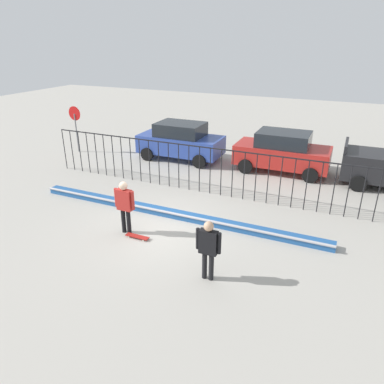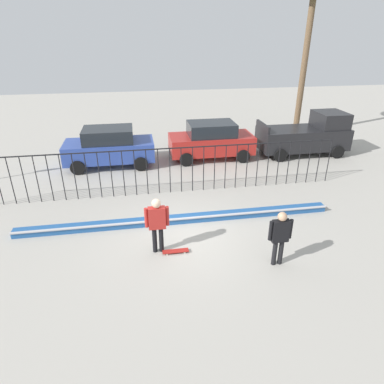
{
  "view_description": "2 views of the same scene",
  "coord_description": "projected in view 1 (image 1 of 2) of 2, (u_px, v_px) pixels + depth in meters",
  "views": [
    {
      "loc": [
        5.31,
        -9.18,
        5.89
      ],
      "look_at": [
        0.59,
        1.41,
        0.89
      ],
      "focal_mm": 33.66,
      "sensor_mm": 36.0,
      "label": 1
    },
    {
      "loc": [
        -1.27,
        -9.26,
        6.12
      ],
      "look_at": [
        0.62,
        1.78,
        0.76
      ],
      "focal_mm": 31.61,
      "sensor_mm": 36.0,
      "label": 2
    }
  ],
  "objects": [
    {
      "name": "parked_car_red",
      "position": [
        282.0,
        152.0,
        16.8
      ],
      "size": [
        4.3,
        2.12,
        1.9
      ],
      "rotation": [
        0.0,
        0.0,
        -0.03
      ],
      "color": "#B2231E",
      "rests_on": "ground"
    },
    {
      "name": "skateboarder",
      "position": [
        125.0,
        203.0,
        11.37
      ],
      "size": [
        0.72,
        0.27,
        1.79
      ],
      "rotation": [
        0.0,
        0.0,
        0.51
      ],
      "color": "black",
      "rests_on": "ground"
    },
    {
      "name": "stop_sign",
      "position": [
        76.0,
        123.0,
        19.5
      ],
      "size": [
        0.76,
        0.07,
        2.5
      ],
      "color": "slate",
      "rests_on": "ground"
    },
    {
      "name": "perimeter_fence",
      "position": [
        199.0,
        164.0,
        14.46
      ],
      "size": [
        14.04,
        0.04,
        1.94
      ],
      "color": "black",
      "rests_on": "ground"
    },
    {
      "name": "camera_operator",
      "position": [
        208.0,
        245.0,
        9.15
      ],
      "size": [
        0.69,
        0.26,
        1.7
      ],
      "rotation": [
        0.0,
        0.0,
        2.37
      ],
      "color": "black",
      "rests_on": "ground"
    },
    {
      "name": "parked_car_blue",
      "position": [
        181.0,
        141.0,
        18.55
      ],
      "size": [
        4.3,
        2.12,
        1.9
      ],
      "rotation": [
        0.0,
        0.0,
        0.07
      ],
      "color": "#2D479E",
      "rests_on": "ground"
    },
    {
      "name": "skateboard",
      "position": [
        137.0,
        236.0,
        11.44
      ],
      "size": [
        0.8,
        0.2,
        0.07
      ],
      "rotation": [
        0.0,
        0.0,
        0.19
      ],
      "color": "#A51E19",
      "rests_on": "ground"
    },
    {
      "name": "bowl_coping_ledge",
      "position": [
        172.0,
        213.0,
        12.79
      ],
      "size": [
        11.0,
        0.4,
        0.27
      ],
      "color": "#235699",
      "rests_on": "ground"
    },
    {
      "name": "ground_plane",
      "position": [
        159.0,
        229.0,
        12.02
      ],
      "size": [
        60.0,
        60.0,
        0.0
      ],
      "primitive_type": "plane",
      "color": "#ADA89E"
    }
  ]
}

